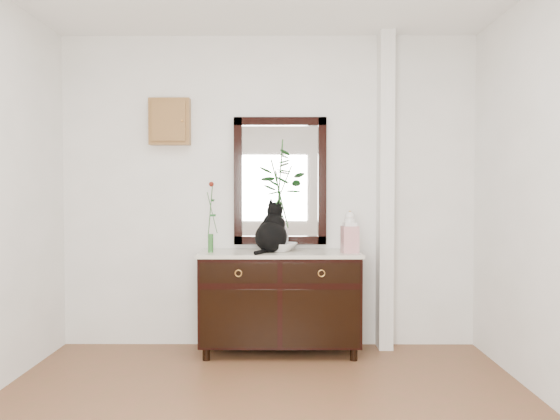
{
  "coord_description": "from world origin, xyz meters",
  "views": [
    {
      "loc": [
        0.11,
        -2.77,
        1.35
      ],
      "look_at": [
        0.1,
        1.63,
        1.2
      ],
      "focal_mm": 35.0,
      "sensor_mm": 36.0,
      "label": 1
    }
  ],
  "objects_px": {
    "lotus_bowl": "(279,247)",
    "ginger_jar": "(350,231)",
    "sideboard": "(280,297)",
    "cat": "(271,227)"
  },
  "relations": [
    {
      "from": "sideboard",
      "to": "lotus_bowl",
      "type": "relative_size",
      "value": 4.64
    },
    {
      "from": "sideboard",
      "to": "lotus_bowl",
      "type": "xyz_separation_m",
      "value": [
        -0.01,
        0.04,
        0.41
      ]
    },
    {
      "from": "cat",
      "to": "ginger_jar",
      "type": "height_order",
      "value": "cat"
    },
    {
      "from": "sideboard",
      "to": "ginger_jar",
      "type": "bearing_deg",
      "value": -6.09
    },
    {
      "from": "lotus_bowl",
      "to": "ginger_jar",
      "type": "distance_m",
      "value": 0.6
    },
    {
      "from": "sideboard",
      "to": "cat",
      "type": "bearing_deg",
      "value": -175.92
    },
    {
      "from": "sideboard",
      "to": "ginger_jar",
      "type": "relative_size",
      "value": 3.84
    },
    {
      "from": "lotus_bowl",
      "to": "ginger_jar",
      "type": "xyz_separation_m",
      "value": [
        0.58,
        -0.1,
        0.14
      ]
    },
    {
      "from": "sideboard",
      "to": "lotus_bowl",
      "type": "height_order",
      "value": "lotus_bowl"
    },
    {
      "from": "lotus_bowl",
      "to": "cat",
      "type": "bearing_deg",
      "value": -147.41
    }
  ]
}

